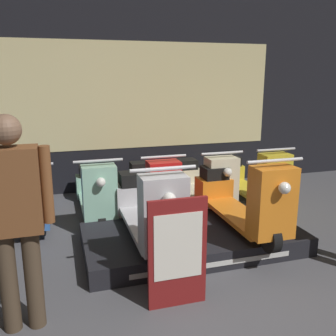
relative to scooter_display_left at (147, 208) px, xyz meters
The scene contains 12 objects.
ground_plane 1.52m from the scooter_display_left, 73.76° to the right, with size 30.00×30.00×0.00m, color #4C4C51.
shop_wall_back 2.80m from the scooter_display_left, 81.19° to the left, with size 8.62×0.09×3.20m.
display_platform 0.70m from the scooter_display_left, ahead, with size 2.38×1.18×0.20m.
scooter_display_left is the anchor object (origin of this frame).
scooter_display_right 1.07m from the scooter_display_left, ahead, with size 0.57×1.76×0.92m.
scooter_backrow_0 1.83m from the scooter_display_left, 130.72° to the left, with size 0.57×1.76×0.92m.
scooter_backrow_1 1.45m from the scooter_display_left, 106.04° to the left, with size 0.57×1.76×0.92m.
scooter_backrow_2 1.44m from the scooter_display_left, 74.05° to the left, with size 0.57×1.76×0.92m.
scooter_backrow_3 1.82m from the scooter_display_left, 49.33° to the left, with size 0.57×1.76×0.92m.
scooter_backrow_4 2.41m from the scooter_display_left, 34.92° to the left, with size 0.57×1.76×0.92m.
person_left_browsing 1.48m from the scooter_display_left, 144.50° to the right, with size 0.55×0.22×1.62m.
price_sign_board 0.90m from the scooter_display_left, 87.77° to the right, with size 0.49×0.04×0.94m.
Camera 1 is at (-1.23, -2.16, 1.87)m, focal length 40.00 mm.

